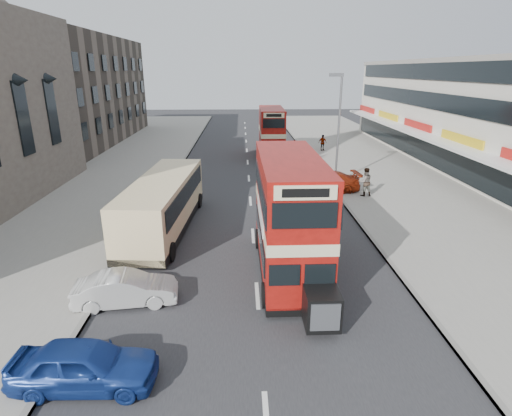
% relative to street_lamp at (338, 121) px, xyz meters
% --- Properties ---
extents(ground, '(160.00, 160.00, 0.00)m').
position_rel_street_lamp_xyz_m(ground, '(-6.52, -18.00, -4.78)').
color(ground, '#28282B').
rests_on(ground, ground).
extents(road_surface, '(12.00, 90.00, 0.01)m').
position_rel_street_lamp_xyz_m(road_surface, '(-6.52, 2.00, -4.78)').
color(road_surface, '#28282B').
rests_on(road_surface, ground).
extents(pavement_right, '(12.00, 90.00, 0.15)m').
position_rel_street_lamp_xyz_m(pavement_right, '(5.48, 2.00, -4.71)').
color(pavement_right, gray).
rests_on(pavement_right, ground).
extents(pavement_left, '(12.00, 90.00, 0.15)m').
position_rel_street_lamp_xyz_m(pavement_left, '(-18.52, 2.00, -4.71)').
color(pavement_left, gray).
rests_on(pavement_left, ground).
extents(kerb_left, '(0.20, 90.00, 0.16)m').
position_rel_street_lamp_xyz_m(kerb_left, '(-12.62, 2.00, -4.71)').
color(kerb_left, gray).
rests_on(kerb_left, ground).
extents(kerb_right, '(0.20, 90.00, 0.16)m').
position_rel_street_lamp_xyz_m(kerb_right, '(-0.42, 2.00, -4.71)').
color(kerb_right, gray).
rests_on(kerb_right, ground).
extents(brick_terrace, '(14.00, 28.00, 12.00)m').
position_rel_street_lamp_xyz_m(brick_terrace, '(-28.52, 20.00, 1.22)').
color(brick_terrace, '#66594C').
rests_on(brick_terrace, ground).
extents(commercial_row, '(9.90, 46.20, 9.30)m').
position_rel_street_lamp_xyz_m(commercial_row, '(13.42, 4.00, -0.09)').
color(commercial_row, beige).
rests_on(commercial_row, ground).
extents(street_lamp, '(1.00, 0.20, 8.12)m').
position_rel_street_lamp_xyz_m(street_lamp, '(0.00, 0.00, 0.00)').
color(street_lamp, slate).
rests_on(street_lamp, ground).
extents(bus_main, '(2.50, 8.86, 4.88)m').
position_rel_street_lamp_xyz_m(bus_main, '(-5.10, -13.98, -2.22)').
color(bus_main, black).
rests_on(bus_main, ground).
extents(bus_second, '(2.43, 8.41, 4.61)m').
position_rel_street_lamp_xyz_m(bus_second, '(-4.07, 10.78, -2.36)').
color(bus_second, black).
rests_on(bus_second, ground).
extents(coach, '(3.24, 10.24, 2.67)m').
position_rel_street_lamp_xyz_m(coach, '(-11.32, -8.93, -3.21)').
color(coach, black).
rests_on(coach, ground).
extents(car_left_near, '(4.01, 1.69, 1.35)m').
position_rel_street_lamp_xyz_m(car_left_near, '(-11.45, -20.57, -4.11)').
color(car_left_near, navy).
rests_on(car_left_near, ground).
extents(car_left_front, '(3.89, 1.76, 1.24)m').
position_rel_street_lamp_xyz_m(car_left_front, '(-11.44, -16.40, -4.17)').
color(car_left_front, beige).
rests_on(car_left_front, ground).
extents(car_right_a, '(5.28, 2.43, 1.49)m').
position_rel_street_lamp_xyz_m(car_right_a, '(-1.31, -2.21, -4.04)').
color(car_right_a, maroon).
rests_on(car_right_a, ground).
extents(car_right_b, '(3.98, 1.87, 1.10)m').
position_rel_street_lamp_xyz_m(car_right_b, '(-1.98, 1.92, -4.23)').
color(car_right_b, orange).
rests_on(car_right_b, ground).
extents(pedestrian_near, '(0.80, 0.60, 1.97)m').
position_rel_street_lamp_xyz_m(pedestrian_near, '(1.29, -3.51, -3.65)').
color(pedestrian_near, gray).
rests_on(pedestrian_near, pavement_right).
extents(pedestrian_far, '(1.05, 0.67, 1.66)m').
position_rel_street_lamp_xyz_m(pedestrian_far, '(1.53, 12.92, -3.80)').
color(pedestrian_far, gray).
rests_on(pedestrian_far, pavement_right).
extents(cyclist, '(0.70, 1.58, 2.24)m').
position_rel_street_lamp_xyz_m(cyclist, '(-2.49, -0.08, -3.97)').
color(cyclist, gray).
rests_on(cyclist, ground).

